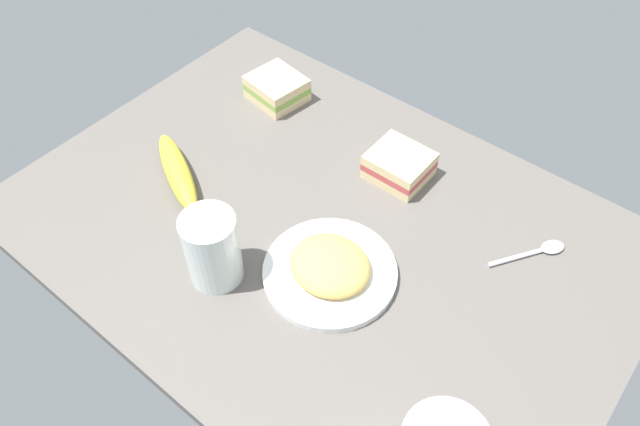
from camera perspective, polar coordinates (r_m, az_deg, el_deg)
tabletop at (r=92.09cm, az=-0.00°, el=-1.63°), size 90.00×64.00×2.00cm
plate_of_food at (r=84.81cm, az=0.93°, el=-5.18°), size 18.74×18.74×4.25cm
sandwich_main at (r=97.66cm, az=7.36°, el=4.42°), size 9.17×8.26×4.40cm
sandwich_side at (r=111.76cm, az=-4.04°, el=11.47°), size 10.33×9.55×4.40cm
glass_of_milk at (r=83.44cm, az=-9.91°, el=-3.60°), size 7.48×7.48×11.29cm
banana at (r=98.84cm, az=-13.09°, el=3.72°), size 17.90×11.71×3.70cm
spoon at (r=93.39cm, az=19.66°, el=-3.34°), size 7.91×10.96×0.80cm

